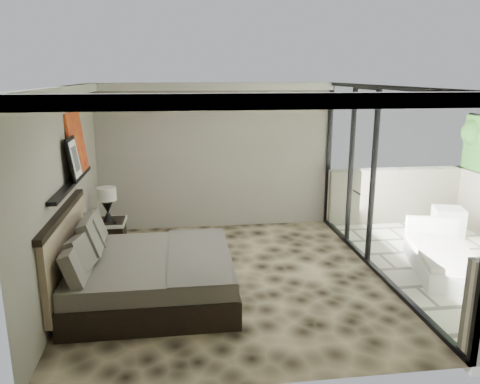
{
  "coord_description": "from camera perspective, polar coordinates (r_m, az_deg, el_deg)",
  "views": [
    {
      "loc": [
        -0.7,
        -6.41,
        2.95
      ],
      "look_at": [
        0.19,
        0.4,
        1.22
      ],
      "focal_mm": 35.0,
      "sensor_mm": 36.0,
      "label": 1
    }
  ],
  "objects": [
    {
      "name": "floor",
      "position": [
        7.09,
        -1.15,
        -10.45
      ],
      "size": [
        5.0,
        5.0,
        0.0
      ],
      "primitive_type": "plane",
      "color": "black",
      "rests_on": "ground"
    },
    {
      "name": "ceiling",
      "position": [
        6.45,
        -1.27,
        12.72
      ],
      "size": [
        4.5,
        5.0,
        0.02
      ],
      "primitive_type": "cube",
      "color": "silver",
      "rests_on": "back_wall"
    },
    {
      "name": "back_wall",
      "position": [
        9.06,
        -2.95,
        4.29
      ],
      "size": [
        4.5,
        0.02,
        2.8
      ],
      "primitive_type": "cube",
      "color": "gray",
      "rests_on": "floor"
    },
    {
      "name": "left_wall",
      "position": [
        6.77,
        -20.41,
        0.0
      ],
      "size": [
        0.02,
        5.0,
        2.8
      ],
      "primitive_type": "cube",
      "color": "gray",
      "rests_on": "floor"
    },
    {
      "name": "glass_wall",
      "position": [
        7.22,
        16.83,
        1.14
      ],
      "size": [
        0.08,
        5.0,
        2.8
      ],
      "primitive_type": "cube",
      "color": "white",
      "rests_on": "floor"
    },
    {
      "name": "terrace_slab",
      "position": [
        8.36,
        25.63,
        -8.41
      ],
      "size": [
        3.0,
        5.0,
        0.12
      ],
      "primitive_type": "cube",
      "color": "beige",
      "rests_on": "ground"
    },
    {
      "name": "picture_ledge",
      "position": [
        6.83,
        -19.82,
        1.04
      ],
      "size": [
        0.12,
        2.2,
        0.05
      ],
      "primitive_type": "cube",
      "color": "black",
      "rests_on": "left_wall"
    },
    {
      "name": "bed",
      "position": [
        6.49,
        -11.56,
        -9.7
      ],
      "size": [
        2.21,
        2.14,
        1.22
      ],
      "color": "black",
      "rests_on": "floor"
    },
    {
      "name": "nightstand",
      "position": [
        8.39,
        -15.69,
        -4.87
      ],
      "size": [
        0.59,
        0.59,
        0.58
      ],
      "primitive_type": "cube",
      "rotation": [
        0.0,
        0.0,
        0.02
      ],
      "color": "black",
      "rests_on": "floor"
    },
    {
      "name": "table_lamp",
      "position": [
        8.19,
        -15.91,
        -0.92
      ],
      "size": [
        0.32,
        0.32,
        0.59
      ],
      "color": "black",
      "rests_on": "nightstand"
    },
    {
      "name": "abstract_canvas",
      "position": [
        7.32,
        -19.3,
        5.7
      ],
      "size": [
        0.13,
        0.9,
        0.9
      ],
      "primitive_type": "cube",
      "rotation": [
        0.0,
        -0.1,
        0.0
      ],
      "color": "#A1150D",
      "rests_on": "picture_ledge"
    },
    {
      "name": "framed_print",
      "position": [
        6.83,
        -19.58,
        3.85
      ],
      "size": [
        0.11,
        0.5,
        0.6
      ],
      "primitive_type": "cube",
      "rotation": [
        0.0,
        -0.14,
        0.0
      ],
      "color": "black",
      "rests_on": "picture_ledge"
    },
    {
      "name": "ottoman",
      "position": [
        9.64,
        24.01,
        -3.3
      ],
      "size": [
        0.65,
        0.65,
        0.52
      ],
      "primitive_type": "cube",
      "rotation": [
        0.0,
        0.0,
        -0.31
      ],
      "color": "white",
      "rests_on": "terrace_slab"
    },
    {
      "name": "lounger",
      "position": [
        7.88,
        23.43,
        -7.49
      ],
      "size": [
        1.23,
        1.82,
        0.65
      ],
      "rotation": [
        0.0,
        0.0,
        -0.26
      ],
      "color": "white",
      "rests_on": "terrace_slab"
    }
  ]
}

